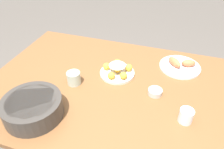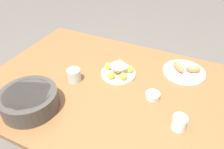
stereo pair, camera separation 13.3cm
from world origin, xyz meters
The scene contains 7 objects.
dining_table centered at (0.00, 0.00, 0.69)m, with size 1.46×1.07×0.77m.
cake_plate centered at (-0.03, -0.13, 0.80)m, with size 0.22×0.22×0.08m.
serving_bowl centered at (0.27, 0.34, 0.83)m, with size 0.30×0.30×0.10m.
sauce_bowl centered at (-0.29, -0.01, 0.79)m, with size 0.08×0.08×0.03m.
seafood_platter centered at (-0.41, -0.33, 0.79)m, with size 0.27×0.27×0.06m.
cup_near centered at (0.19, 0.04, 0.81)m, with size 0.08×0.08×0.08m.
cup_far centered at (-0.46, 0.14, 0.81)m, with size 0.07×0.07×0.07m.
Camera 2 is at (-0.47, 0.90, 1.62)m, focal length 35.00 mm.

